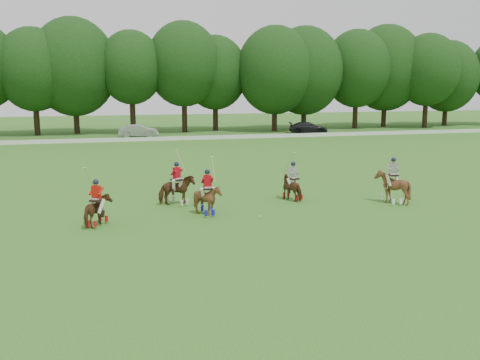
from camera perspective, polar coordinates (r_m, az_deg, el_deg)
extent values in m
plane|color=#2C631C|center=(22.76, -3.46, -5.57)|extent=(180.00, 180.00, 0.00)
cylinder|color=black|center=(70.48, -20.89, 6.38)|extent=(0.70, 0.70, 4.64)
ellipsoid|color=black|center=(70.40, -21.18, 10.95)|extent=(8.80, 8.80, 10.13)
cylinder|color=black|center=(71.18, -17.06, 6.49)|extent=(0.70, 0.70, 4.31)
ellipsoid|color=black|center=(71.09, -17.32, 11.45)|extent=(10.67, 10.67, 12.27)
cylinder|color=black|center=(69.71, -11.37, 7.05)|extent=(0.70, 0.70, 5.24)
ellipsoid|color=black|center=(69.65, -11.54, 11.69)|extent=(8.06, 8.06, 9.26)
cylinder|color=black|center=(70.67, -5.94, 7.22)|extent=(0.70, 0.70, 5.19)
ellipsoid|color=black|center=(70.63, -6.04, 12.21)|extent=(9.50, 9.50, 10.92)
cylinder|color=black|center=(72.85, -2.63, 7.07)|extent=(0.70, 0.70, 4.48)
ellipsoid|color=black|center=(72.76, -2.67, 11.37)|extent=(8.60, 8.60, 9.89)
cylinder|color=black|center=(72.13, 3.70, 6.92)|extent=(0.70, 0.70, 4.21)
ellipsoid|color=black|center=(72.04, 3.75, 11.61)|extent=(10.11, 10.11, 11.63)
cylinder|color=black|center=(75.01, 6.81, 6.94)|extent=(0.70, 0.70, 4.07)
ellipsoid|color=black|center=(74.92, 6.91, 11.49)|extent=(10.46, 10.46, 12.03)
cylinder|color=black|center=(78.42, 12.19, 7.19)|extent=(0.70, 0.70, 4.79)
ellipsoid|color=black|center=(78.36, 12.36, 11.53)|extent=(9.47, 9.47, 10.89)
cylinder|color=black|center=(82.37, 15.10, 7.08)|extent=(0.70, 0.70, 4.44)
ellipsoid|color=black|center=(82.31, 15.30, 11.45)|extent=(10.84, 10.84, 12.47)
cylinder|color=black|center=(82.20, 19.15, 7.01)|extent=(0.70, 0.70, 4.86)
ellipsoid|color=black|center=(82.14, 19.39, 11.03)|extent=(8.94, 8.94, 10.28)
cylinder|color=black|center=(87.77, 21.02, 6.74)|extent=(0.70, 0.70, 3.90)
ellipsoid|color=black|center=(87.68, 21.25, 10.28)|extent=(9.29, 9.29, 10.68)
cube|color=white|center=(59.94, -10.66, 4.30)|extent=(120.00, 0.10, 0.44)
imported|color=#98979C|center=(64.38, -10.80, 5.17)|extent=(4.66, 1.79, 1.52)
imported|color=black|center=(69.26, 7.29, 5.57)|extent=(5.28, 3.17, 1.43)
imported|color=#4F2D15|center=(24.34, -14.99, -3.22)|extent=(1.43, 1.75, 1.35)
cube|color=black|center=(24.24, -15.05, -2.08)|extent=(0.66, 0.70, 0.08)
cylinder|color=tan|center=(24.22, -15.76, 0.09)|extent=(0.41, 0.68, 1.08)
imported|color=#4F2D15|center=(27.79, -6.73, -1.11)|extent=(1.98, 1.91, 1.53)
cube|color=black|center=(27.69, -6.75, 0.04)|extent=(0.67, 0.71, 0.08)
cylinder|color=tan|center=(27.73, -6.31, 1.99)|extent=(0.43, 0.67, 1.08)
imported|color=#4F2D15|center=(25.57, -3.48, -2.10)|extent=(1.23, 1.37, 1.48)
cube|color=black|center=(25.46, -3.49, -0.91)|extent=(0.46, 0.57, 0.08)
cylinder|color=tan|center=(25.35, -2.84, 1.16)|extent=(0.05, 0.77, 1.08)
imported|color=#4F2D15|center=(28.93, 5.66, -0.82)|extent=(1.33, 1.76, 1.35)
cube|color=black|center=(28.84, 5.68, 0.15)|extent=(0.63, 0.69, 0.08)
cylinder|color=tan|center=(28.49, 5.28, 1.90)|extent=(0.35, 0.71, 1.08)
imported|color=#4F2D15|center=(29.11, 15.93, -0.72)|extent=(1.52, 1.68, 1.73)
cube|color=black|center=(29.00, 15.99, 0.52)|extent=(0.48, 0.59, 0.08)
cylinder|color=tan|center=(28.88, 15.45, 0.35)|extent=(0.05, 0.21, 1.29)
sphere|color=white|center=(25.18, 2.17, -3.90)|extent=(0.09, 0.09, 0.09)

